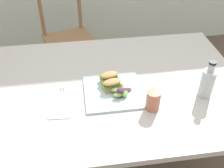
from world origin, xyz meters
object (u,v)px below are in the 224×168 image
object	(u,v)px
plate_lunch	(113,91)
dining_table	(109,101)
sandwich_half_front	(112,84)
cup_extra_side	(153,100)
sandwich_half_back	(109,77)
chair_wooden_far	(68,38)
fork_on_napkin	(61,98)
bottle_cold_brew	(207,84)

from	to	relation	value
plate_lunch	dining_table	bearing A→B (deg)	102.72
sandwich_half_front	cup_extra_side	xyz separation A→B (m)	(0.16, -0.15, 0.01)
plate_lunch	sandwich_half_front	bearing A→B (deg)	105.29
dining_table	sandwich_half_back	xyz separation A→B (m)	(0.01, 0.01, 0.15)
plate_lunch	cup_extra_side	bearing A→B (deg)	-40.47
chair_wooden_far	sandwich_half_back	distance (m)	1.12
sandwich_half_front	dining_table	bearing A→B (deg)	101.99
plate_lunch	sandwich_half_back	distance (m)	0.08
dining_table	fork_on_napkin	world-z (taller)	fork_on_napkin
dining_table	sandwich_half_back	distance (m)	0.15
plate_lunch	cup_extra_side	world-z (taller)	cup_extra_side
sandwich_half_back	bottle_cold_brew	bearing A→B (deg)	-19.41
cup_extra_side	fork_on_napkin	bearing A→B (deg)	163.12
fork_on_napkin	bottle_cold_brew	distance (m)	0.69
plate_lunch	bottle_cold_brew	world-z (taller)	bottle_cold_brew
plate_lunch	sandwich_half_back	world-z (taller)	sandwich_half_back
sandwich_half_front	fork_on_napkin	bearing A→B (deg)	-174.46
chair_wooden_far	fork_on_napkin	distance (m)	1.17
chair_wooden_far	sandwich_half_back	world-z (taller)	chair_wooden_far
dining_table	bottle_cold_brew	distance (m)	0.50
dining_table	chair_wooden_far	distance (m)	1.10
bottle_cold_brew	sandwich_half_back	bearing A→B (deg)	160.59
chair_wooden_far	dining_table	bearing A→B (deg)	-78.38
dining_table	fork_on_napkin	distance (m)	0.28
sandwich_half_front	sandwich_half_back	world-z (taller)	same
sandwich_half_back	bottle_cold_brew	xyz separation A→B (m)	(0.44, -0.16, 0.03)
sandwich_half_front	cup_extra_side	distance (m)	0.22
sandwich_half_front	bottle_cold_brew	bearing A→B (deg)	-12.40
fork_on_napkin	bottle_cold_brew	world-z (taller)	bottle_cold_brew
sandwich_half_back	bottle_cold_brew	world-z (taller)	bottle_cold_brew
chair_wooden_far	bottle_cold_brew	distance (m)	1.42
dining_table	chair_wooden_far	world-z (taller)	chair_wooden_far
plate_lunch	sandwich_half_front	xyz separation A→B (m)	(-0.00, 0.01, 0.03)
plate_lunch	cup_extra_side	xyz separation A→B (m)	(0.16, -0.14, 0.04)
plate_lunch	sandwich_half_back	bearing A→B (deg)	96.78
sandwich_half_back	fork_on_napkin	world-z (taller)	sandwich_half_back
chair_wooden_far	sandwich_half_back	xyz separation A→B (m)	(0.22, -1.05, 0.33)
bottle_cold_brew	cup_extra_side	xyz separation A→B (m)	(-0.27, -0.05, -0.02)
chair_wooden_far	bottle_cold_brew	size ratio (longest dim) A/B	4.50
sandwich_half_back	fork_on_napkin	xyz separation A→B (m)	(-0.25, -0.08, -0.03)
fork_on_napkin	cup_extra_side	bearing A→B (deg)	-16.88
bottle_cold_brew	chair_wooden_far	bearing A→B (deg)	118.96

